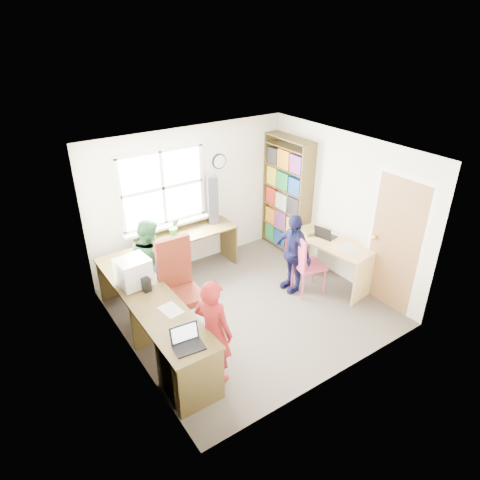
% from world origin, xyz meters
% --- Properties ---
extents(room, '(3.64, 3.44, 2.44)m').
position_xyz_m(room, '(0.01, 0.10, 1.22)').
color(room, '#463F37').
rests_on(room, ground).
extents(l_desk, '(2.38, 2.95, 0.75)m').
position_xyz_m(l_desk, '(-1.31, -0.28, 0.46)').
color(l_desk, brown).
rests_on(l_desk, ground).
extents(right_desk, '(0.80, 1.39, 0.76)m').
position_xyz_m(right_desk, '(1.48, -0.16, 0.55)').
color(right_desk, '#EFC377').
rests_on(right_desk, ground).
extents(bookshelf, '(0.30, 1.02, 2.10)m').
position_xyz_m(bookshelf, '(1.65, 1.19, 1.00)').
color(bookshelf, brown).
rests_on(bookshelf, ground).
extents(swivel_chair, '(0.64, 0.64, 1.33)m').
position_xyz_m(swivel_chair, '(-1.02, 0.20, 0.57)').
color(swivel_chair, black).
rests_on(swivel_chair, ground).
extents(wooden_chair, '(0.52, 0.52, 0.98)m').
position_xyz_m(wooden_chair, '(0.96, -0.12, 0.53)').
color(wooden_chair, '#B63C59').
rests_on(wooden_chair, ground).
extents(crt_monitor, '(0.43, 0.39, 0.39)m').
position_xyz_m(crt_monitor, '(-1.55, 0.45, 0.95)').
color(crt_monitor, silver).
rests_on(crt_monitor, l_desk).
extents(laptop_left, '(0.35, 0.30, 0.22)m').
position_xyz_m(laptop_left, '(-1.52, -0.97, 0.80)').
color(laptop_left, black).
rests_on(laptop_left, l_desk).
extents(laptop_right, '(0.32, 0.36, 0.21)m').
position_xyz_m(laptop_right, '(1.48, 0.02, 0.81)').
color(laptop_right, black).
rests_on(laptop_right, right_desk).
extents(speaker_a, '(0.11, 0.11, 0.19)m').
position_xyz_m(speaker_a, '(-1.47, 0.23, 0.85)').
color(speaker_a, black).
rests_on(speaker_a, l_desk).
extents(speaker_b, '(0.09, 0.09, 0.18)m').
position_xyz_m(speaker_b, '(-1.44, 0.84, 0.84)').
color(speaker_b, black).
rests_on(speaker_b, l_desk).
extents(cd_tower, '(0.21, 0.20, 0.84)m').
position_xyz_m(cd_tower, '(0.30, 1.51, 1.17)').
color(cd_tower, black).
rests_on(cd_tower, l_desk).
extents(game_box, '(0.35, 0.35, 0.06)m').
position_xyz_m(game_box, '(1.43, 0.30, 0.79)').
color(game_box, red).
rests_on(game_box, right_desk).
extents(paper_a, '(0.25, 0.32, 0.00)m').
position_xyz_m(paper_a, '(-1.40, -0.31, 0.75)').
color(paper_a, '#BCB8B2').
rests_on(paper_a, l_desk).
extents(paper_b, '(0.32, 0.37, 0.00)m').
position_xyz_m(paper_b, '(1.54, -0.46, 0.76)').
color(paper_b, '#BCB8B2').
rests_on(paper_b, right_desk).
extents(potted_plant, '(0.21, 0.19, 0.31)m').
position_xyz_m(potted_plant, '(-0.47, 1.43, 0.90)').
color(potted_plant, '#327F35').
rests_on(potted_plant, l_desk).
extents(person_red, '(0.51, 0.60, 1.38)m').
position_xyz_m(person_red, '(-1.14, -0.88, 0.69)').
color(person_red, maroon).
rests_on(person_red, ground).
extents(person_green, '(0.60, 0.72, 1.36)m').
position_xyz_m(person_green, '(-1.08, 1.01, 0.68)').
color(person_green, '#2B6D3A').
rests_on(person_green, ground).
extents(person_navy, '(0.33, 0.76, 1.30)m').
position_xyz_m(person_navy, '(0.87, 0.06, 0.65)').
color(person_navy, '#121239').
rests_on(person_navy, ground).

